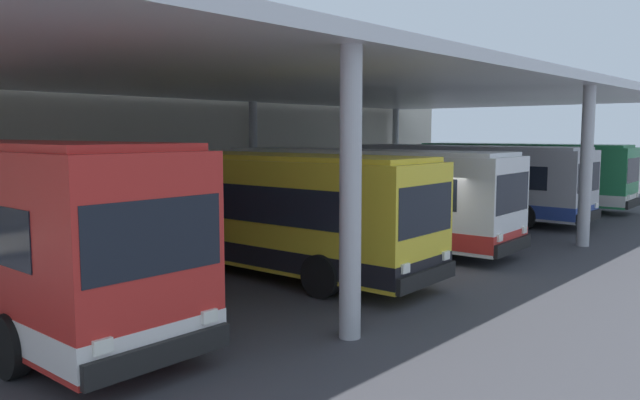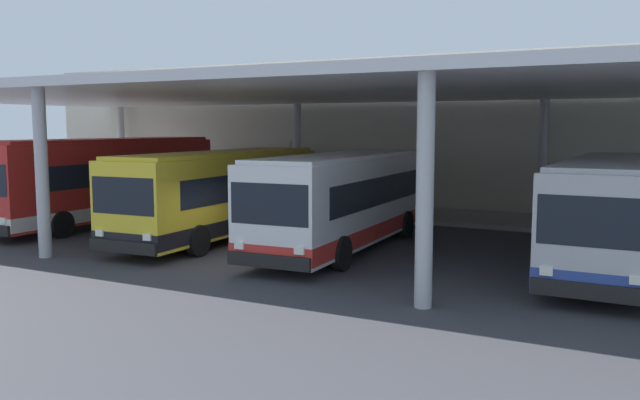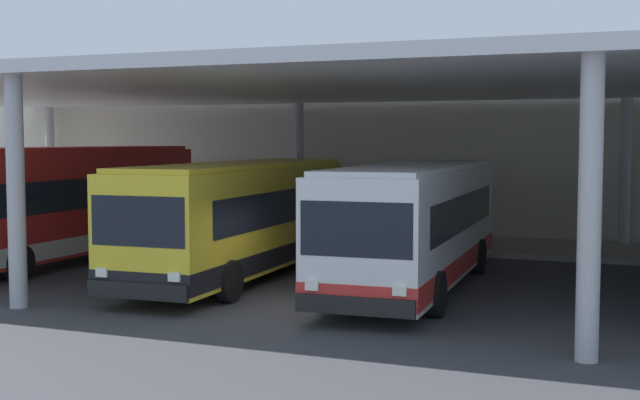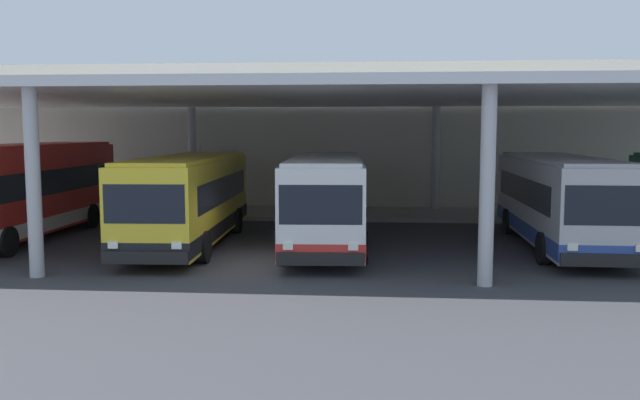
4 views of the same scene
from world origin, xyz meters
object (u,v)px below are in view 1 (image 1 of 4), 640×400
at_px(bus_far_bay, 466,181).
at_px(bus_departing, 520,174).
at_px(bus_second_bay, 257,209).
at_px(banner_sign, 56,185).
at_px(bus_middle_bay, 360,195).

xyz_separation_m(bus_far_bay, bus_departing, (5.63, 0.00, 0.00)).
distance_m(bus_second_bay, banner_sign, 8.15).
bearing_deg(banner_sign, bus_departing, -19.57).
height_order(bus_far_bay, banner_sign, banner_sign).
bearing_deg(banner_sign, bus_far_bay, -26.18).
relative_size(bus_departing, banner_sign, 3.33).
distance_m(bus_second_bay, bus_middle_bay, 4.88).
bearing_deg(bus_middle_bay, bus_second_bay, -177.41).
xyz_separation_m(bus_second_bay, banner_sign, (-1.73, 7.96, 0.32)).
bearing_deg(bus_middle_bay, banner_sign, 130.49).
distance_m(bus_second_bay, bus_far_bay, 13.02).
bearing_deg(bus_second_bay, bus_departing, 2.21).
bearing_deg(bus_departing, bus_second_bay, -177.79).
height_order(bus_middle_bay, banner_sign, banner_sign).
xyz_separation_m(bus_middle_bay, bus_departing, (13.76, 0.50, 0.00)).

